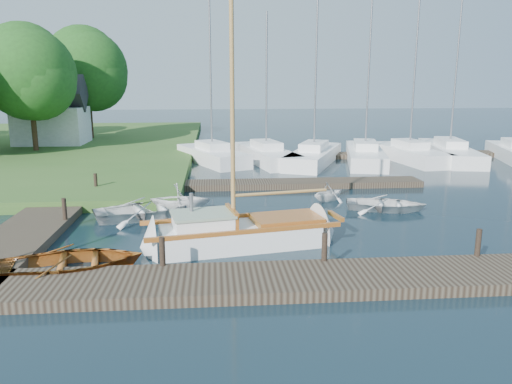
{
  "coord_description": "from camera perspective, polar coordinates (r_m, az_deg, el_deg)",
  "views": [
    {
      "loc": [
        -1.56,
        -18.1,
        5.23
      ],
      "look_at": [
        0.0,
        0.0,
        1.2
      ],
      "focal_mm": 35.0,
      "sensor_mm": 36.0,
      "label": 1
    }
  ],
  "objects": [
    {
      "name": "tender_d",
      "position": [
        22.57,
        8.31,
        0.2
      ],
      "size": [
        2.33,
        2.27,
        0.94
      ],
      "primitive_type": "imported",
      "rotation": [
        0.0,
        0.0,
        2.17
      ],
      "color": "white",
      "rests_on": "ground"
    },
    {
      "name": "mooring_post_3",
      "position": [
        15.78,
        24.06,
        -5.29
      ],
      "size": [
        0.16,
        0.16,
        0.8
      ],
      "primitive_type": "cylinder",
      "color": "black",
      "rests_on": "near_dock"
    },
    {
      "name": "marina_boat_2",
      "position": [
        32.77,
        6.62,
        4.25
      ],
      "size": [
        5.4,
        8.72,
        11.54
      ],
      "rotation": [
        0.0,
        0.0,
        1.16
      ],
      "color": "white",
      "rests_on": "ground"
    },
    {
      "name": "mooring_post_4",
      "position": [
        19.43,
        -21.04,
        -1.82
      ],
      "size": [
        0.16,
        0.16,
        0.8
      ],
      "primitive_type": "cylinder",
      "color": "black",
      "rests_on": "left_dock"
    },
    {
      "name": "mooring_post_5",
      "position": [
        24.16,
        -17.85,
        1.09
      ],
      "size": [
        0.16,
        0.16,
        0.8
      ],
      "primitive_type": "cylinder",
      "color": "black",
      "rests_on": "left_dock"
    },
    {
      "name": "marina_boat_3",
      "position": [
        33.9,
        12.34,
        4.34
      ],
      "size": [
        4.21,
        9.27,
        12.96
      ],
      "rotation": [
        0.0,
        0.0,
        1.34
      ],
      "color": "white",
      "rests_on": "ground"
    },
    {
      "name": "tree_3",
      "position": [
        38.23,
        -24.51,
        12.29
      ],
      "size": [
        6.41,
        6.38,
        8.74
      ],
      "color": "#332114",
      "rests_on": "shore"
    },
    {
      "name": "marina_boat_1",
      "position": [
        33.16,
        1.17,
        4.41
      ],
      "size": [
        3.88,
        8.54,
        9.52
      ],
      "rotation": [
        0.0,
        0.0,
        1.78
      ],
      "color": "white",
      "rests_on": "ground"
    },
    {
      "name": "left_dock",
      "position": [
        21.71,
        -22.04,
        -1.96
      ],
      "size": [
        2.2,
        18.0,
        0.3
      ],
      "primitive_type": "cube",
      "color": "black",
      "rests_on": "ground"
    },
    {
      "name": "mooring_post_1",
      "position": [
        13.93,
        -10.66,
        -6.69
      ],
      "size": [
        0.16,
        0.16,
        0.8
      ],
      "primitive_type": "cylinder",
      "color": "black",
      "rests_on": "near_dock"
    },
    {
      "name": "tender_c",
      "position": [
        21.42,
        14.63,
        -1.11
      ],
      "size": [
        3.76,
        3.14,
        0.67
      ],
      "primitive_type": "imported",
      "rotation": [
        0.0,
        0.0,
        1.28
      ],
      "color": "white",
      "rests_on": "ground"
    },
    {
      "name": "mooring_post_2",
      "position": [
        14.19,
        7.84,
        -6.23
      ],
      "size": [
        0.16,
        0.16,
        0.8
      ],
      "primitive_type": "cylinder",
      "color": "black",
      "rests_on": "near_dock"
    },
    {
      "name": "tree_7",
      "position": [
        45.37,
        -18.73,
        13.1
      ],
      "size": [
        6.83,
        6.83,
        9.38
      ],
      "color": "#332114",
      "rests_on": "shore"
    },
    {
      "name": "ground",
      "position": [
        18.9,
        0.0,
        -3.55
      ],
      "size": [
        160.0,
        160.0,
        0.0
      ],
      "primitive_type": "plane",
      "color": "black",
      "rests_on": "ground"
    },
    {
      "name": "house_c",
      "position": [
        42.07,
        -22.34,
        7.97
      ],
      "size": [
        5.25,
        4.0,
        5.28
      ],
      "color": "silver",
      "rests_on": "shore"
    },
    {
      "name": "tender_b",
      "position": [
        20.55,
        -8.66,
        -0.53
      ],
      "size": [
        2.6,
        2.29,
        1.29
      ],
      "primitive_type": "imported",
      "rotation": [
        0.0,
        0.0,
        1.5
      ],
      "color": "white",
      "rests_on": "ground"
    },
    {
      "name": "far_dock",
      "position": [
        25.37,
        3.24,
        0.94
      ],
      "size": [
        14.0,
        1.6,
        0.3
      ],
      "primitive_type": "cube",
      "color": "black",
      "rests_on": "ground"
    },
    {
      "name": "tender_a",
      "position": [
        20.04,
        -12.46,
        -1.7
      ],
      "size": [
        4.7,
        4.03,
        0.82
      ],
      "primitive_type": "imported",
      "rotation": [
        0.0,
        0.0,
        1.92
      ],
      "color": "white",
      "rests_on": "ground"
    },
    {
      "name": "sailboat",
      "position": [
        16.31,
        -1.32,
        -4.93
      ],
      "size": [
        7.39,
        3.31,
        9.83
      ],
      "rotation": [
        0.0,
        0.0,
        0.2
      ],
      "color": "white",
      "rests_on": "ground"
    },
    {
      "name": "pontoon",
      "position": [
        36.36,
        13.7,
        4.12
      ],
      "size": [
        30.0,
        1.6,
        0.3
      ],
      "primitive_type": "cube",
      "color": "black",
      "rests_on": "ground"
    },
    {
      "name": "dinghy",
      "position": [
        14.94,
        -20.43,
        -7.15
      ],
      "size": [
        4.39,
        3.5,
        0.81
      ],
      "primitive_type": "imported",
      "rotation": [
        0.0,
        0.0,
        1.76
      ],
      "color": "brown",
      "rests_on": "ground"
    },
    {
      "name": "marina_boat_5",
      "position": [
        36.88,
        21.24,
        4.39
      ],
      "size": [
        4.02,
        9.99,
        10.97
      ],
      "rotation": [
        0.0,
        0.0,
        1.38
      ],
      "color": "white",
      "rests_on": "ground"
    },
    {
      "name": "marina_boat_0",
      "position": [
        32.94,
        -5.04,
        4.34
      ],
      "size": [
        4.96,
        7.54,
        11.47
      ],
      "rotation": [
        0.0,
        0.0,
        1.99
      ],
      "color": "white",
      "rests_on": "ground"
    },
    {
      "name": "near_dock",
      "position": [
        13.21,
        2.27,
        -10.11
      ],
      "size": [
        18.0,
        2.2,
        0.3
      ],
      "primitive_type": "cube",
      "color": "black",
      "rests_on": "ground"
    },
    {
      "name": "marina_boat_4",
      "position": [
        35.08,
        17.13,
        4.32
      ],
      "size": [
        3.2,
        7.93,
        10.74
      ],
      "rotation": [
        0.0,
        0.0,
        1.7
      ],
      "color": "white",
      "rests_on": "ground"
    }
  ]
}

